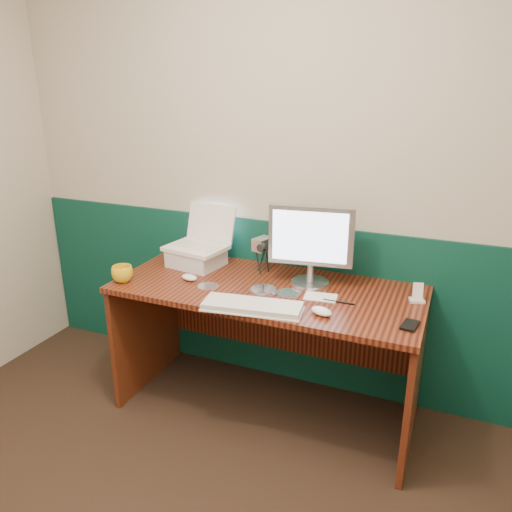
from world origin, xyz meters
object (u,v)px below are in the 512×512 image
at_px(desk, 267,350).
at_px(keyboard, 252,307).
at_px(laptop, 195,227).
at_px(camcorder, 263,254).
at_px(monitor, 311,245).
at_px(mug, 122,274).

xyz_separation_m(desk, keyboard, (0.03, -0.28, 0.39)).
xyz_separation_m(laptop, keyboard, (0.53, -0.42, -0.22)).
bearing_deg(keyboard, camcorder, 97.93).
height_order(desk, monitor, monitor).
height_order(keyboard, camcorder, camcorder).
xyz_separation_m(laptop, monitor, (0.69, -0.02, -0.02)).
distance_m(laptop, keyboard, 0.71).
distance_m(monitor, keyboard, 0.48).
xyz_separation_m(monitor, mug, (-0.93, -0.35, -0.17)).
bearing_deg(desk, mug, -162.69).
height_order(laptop, camcorder, laptop).
bearing_deg(monitor, mug, -167.79).
distance_m(laptop, monitor, 0.69).
distance_m(desk, laptop, 0.80).
relative_size(laptop, keyboard, 0.70).
distance_m(mug, camcorder, 0.77).
bearing_deg(monitor, keyboard, -120.25).
bearing_deg(camcorder, laptop, -156.37).
xyz_separation_m(monitor, keyboard, (-0.16, -0.40, -0.20)).
height_order(desk, keyboard, keyboard).
bearing_deg(keyboard, monitor, 59.75).
bearing_deg(keyboard, laptop, 133.40).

